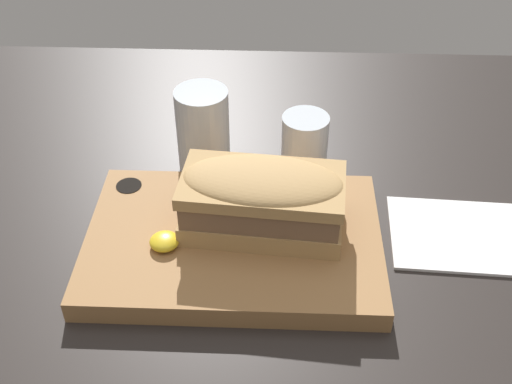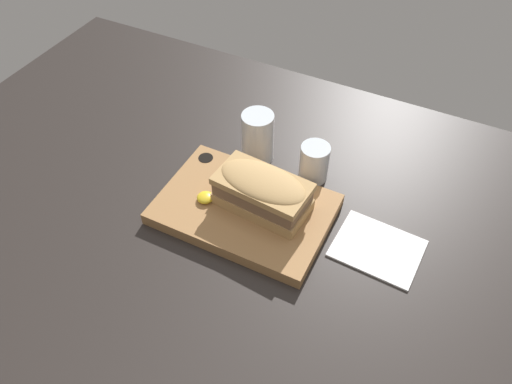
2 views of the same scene
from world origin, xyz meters
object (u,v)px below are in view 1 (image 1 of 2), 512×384
wine_glass (304,148)px  napkin (457,235)px  sandwich (262,198)px  water_glass (203,136)px  serving_board (233,242)px

wine_glass → napkin: size_ratio=0.51×
sandwich → water_glass: (-8.21, 14.45, -1.74)cm
water_glass → serving_board: bearing=-72.8°
sandwich → water_glass: water_glass is taller
sandwich → napkin: bearing=4.8°
sandwich → wine_glass: size_ratio=2.24×
serving_board → napkin: serving_board is taller
napkin → sandwich: bearing=-175.2°
sandwich → water_glass: size_ratio=1.60×
water_glass → napkin: 34.24cm
sandwich → napkin: size_ratio=1.14×
serving_board → napkin: 26.83cm
wine_glass → napkin: bearing=-34.0°
sandwich → water_glass: 16.71cm
serving_board → napkin: bearing=7.2°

